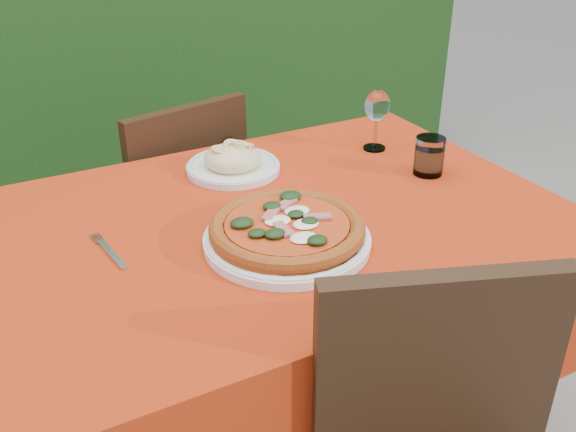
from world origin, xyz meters
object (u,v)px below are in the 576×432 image
chair_far (177,212)px  pizza_plate (287,232)px  fork (112,254)px  wine_glass (377,108)px  pasta_plate (233,162)px  water_glass (429,158)px

chair_far → pizza_plate: chair_far is taller
fork → wine_glass: bearing=8.0°
fork → pasta_plate: bearing=27.3°
pasta_plate → wine_glass: wine_glass is taller
chair_far → wine_glass: (0.43, -0.39, 0.38)m
pasta_plate → pizza_plate: bearing=-97.5°
chair_far → water_glass: same height
chair_far → pizza_plate: 0.78m
pizza_plate → chair_far: bearing=89.7°
wine_glass → water_glass: bearing=-83.1°
pasta_plate → fork: bearing=-145.4°
pasta_plate → water_glass: bearing=-30.1°
chair_far → pizza_plate: (-0.00, -0.72, 0.29)m
pizza_plate → pasta_plate: size_ratio=1.65×
pasta_plate → fork: size_ratio=1.36×
pizza_plate → wine_glass: 0.55m
wine_glass → fork: (-0.75, -0.21, -0.11)m
pizza_plate → pasta_plate: bearing=82.5°
pizza_plate → water_glass: water_glass is taller
wine_glass → chair_far: bearing=138.0°
water_glass → fork: water_glass is taller
chair_far → fork: 0.73m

